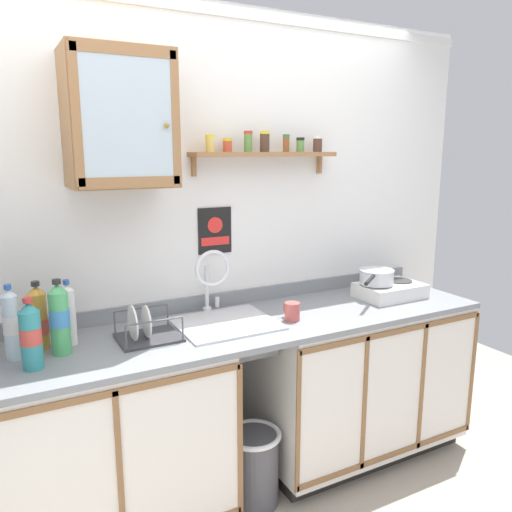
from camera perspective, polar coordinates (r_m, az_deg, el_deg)
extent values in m
cube|color=white|center=(2.83, -3.71, 1.16)|extent=(3.27, 0.05, 2.52)
cube|color=white|center=(2.83, -3.78, 25.88)|extent=(3.27, 0.02, 0.05)
cube|color=silver|center=(2.57, -16.80, -18.98)|extent=(1.09, 0.64, 0.81)
cube|color=brown|center=(2.12, -15.63, -14.63)|extent=(1.09, 0.01, 0.03)
cube|color=brown|center=(2.30, -15.09, -22.85)|extent=(0.02, 0.01, 0.75)
cube|color=brown|center=(2.45, -1.79, -20.13)|extent=(0.02, 0.01, 0.75)
cube|color=black|center=(3.37, 10.58, -19.58)|extent=(1.20, 0.58, 0.08)
cube|color=silver|center=(3.14, 11.24, -12.82)|extent=(1.23, 0.64, 0.81)
cube|color=brown|center=(2.78, 15.76, -8.18)|extent=(1.23, 0.01, 0.03)
cube|color=brown|center=(3.10, 14.96, -20.88)|extent=(1.23, 0.01, 0.03)
cube|color=brown|center=(2.58, 4.78, -18.36)|extent=(0.02, 0.01, 0.75)
cube|color=brown|center=(2.80, 12.15, -16.06)|extent=(0.02, 0.01, 0.75)
cube|color=brown|center=(3.05, 18.24, -13.92)|extent=(0.02, 0.01, 0.75)
cube|color=brown|center=(3.34, 23.24, -12.02)|extent=(0.02, 0.01, 0.75)
cube|color=gray|center=(2.62, -0.49, -7.68)|extent=(2.63, 0.67, 0.03)
cube|color=gray|center=(2.86, -3.34, -4.82)|extent=(2.63, 0.02, 0.08)
cube|color=silver|center=(2.57, -3.46, -7.58)|extent=(0.48, 0.43, 0.01)
cube|color=slate|center=(2.62, -3.42, -10.36)|extent=(0.41, 0.35, 0.01)
cube|color=slate|center=(2.75, -5.02, -7.90)|extent=(0.41, 0.01, 0.13)
cube|color=slate|center=(2.44, -1.65, -10.45)|extent=(0.41, 0.01, 0.13)
cylinder|color=#4C4C51|center=(2.62, -3.42, -10.40)|extent=(0.04, 0.04, 0.01)
cylinder|color=silver|center=(2.77, -5.53, -6.01)|extent=(0.05, 0.05, 0.02)
cylinder|color=silver|center=(2.74, -5.58, -3.43)|extent=(0.02, 0.02, 0.24)
torus|color=silver|center=(2.63, -4.90, -1.40)|extent=(0.20, 0.02, 0.20)
cylinder|color=silver|center=(2.79, -4.40, -5.20)|extent=(0.02, 0.02, 0.05)
cube|color=silver|center=(3.12, 14.87, -3.79)|extent=(0.38, 0.26, 0.08)
cylinder|color=#2D2D2D|center=(3.06, 13.41, -3.13)|extent=(0.15, 0.15, 0.01)
cylinder|color=#2D2D2D|center=(3.18, 15.88, -2.70)|extent=(0.15, 0.15, 0.01)
cylinder|color=black|center=(2.97, 15.10, -4.55)|extent=(0.03, 0.02, 0.03)
cylinder|color=black|center=(3.10, 17.58, -4.04)|extent=(0.03, 0.02, 0.03)
cylinder|color=silver|center=(3.05, 13.45, -2.33)|extent=(0.20, 0.20, 0.08)
torus|color=silver|center=(3.04, 13.48, -1.57)|extent=(0.20, 0.20, 0.01)
cylinder|color=black|center=(2.86, 12.72, -2.64)|extent=(0.16, 0.13, 0.02)
cylinder|color=#4CB266|center=(2.33, -21.26, -7.07)|extent=(0.08, 0.08, 0.27)
cone|color=#4CB266|center=(2.29, -21.55, -3.39)|extent=(0.08, 0.08, 0.04)
cylinder|color=#262626|center=(2.28, -21.60, -2.71)|extent=(0.04, 0.04, 0.02)
cylinder|color=#3F8CCC|center=(2.32, -21.31, -6.49)|extent=(0.08, 0.08, 0.08)
cylinder|color=teal|center=(2.22, -24.03, -8.68)|extent=(0.08, 0.08, 0.24)
cone|color=teal|center=(2.18, -24.34, -5.27)|extent=(0.08, 0.08, 0.04)
cylinder|color=red|center=(2.17, -24.40, -4.56)|extent=(0.04, 0.04, 0.02)
cylinder|color=#D84C3F|center=(2.21, -24.08, -8.23)|extent=(0.08, 0.08, 0.07)
cylinder|color=white|center=(2.42, -20.38, -6.53)|extent=(0.06, 0.06, 0.25)
cone|color=white|center=(2.38, -20.62, -3.32)|extent=(0.06, 0.06, 0.03)
cylinder|color=#2D59B2|center=(2.38, -20.66, -2.77)|extent=(0.03, 0.03, 0.02)
cylinder|color=white|center=(2.42, -20.37, -6.62)|extent=(0.06, 0.06, 0.07)
cylinder|color=silver|center=(2.34, -25.87, -7.34)|extent=(0.06, 0.06, 0.28)
cone|color=silver|center=(2.30, -26.20, -3.73)|extent=(0.06, 0.06, 0.03)
cylinder|color=#2D59B2|center=(2.29, -26.26, -3.14)|extent=(0.03, 0.03, 0.02)
cylinder|color=white|center=(2.34, -25.90, -6.99)|extent=(0.07, 0.07, 0.08)
cylinder|color=gold|center=(2.43, -23.34, -6.76)|extent=(0.08, 0.08, 0.25)
cone|color=gold|center=(2.39, -23.61, -3.52)|extent=(0.08, 0.08, 0.04)
cylinder|color=#262626|center=(2.38, -23.67, -2.88)|extent=(0.04, 0.04, 0.02)
cylinder|color=#D84C3F|center=(2.44, -23.29, -7.31)|extent=(0.08, 0.08, 0.07)
cube|color=#333338|center=(2.43, -12.01, -9.00)|extent=(0.28, 0.24, 0.01)
cylinder|color=#4C4F54|center=(2.28, -14.46, -8.93)|extent=(0.01, 0.01, 0.11)
cylinder|color=#4C4F54|center=(2.35, -8.27, -8.06)|extent=(0.01, 0.01, 0.11)
cylinder|color=#4C4F54|center=(2.48, -15.67, -7.27)|extent=(0.01, 0.01, 0.11)
cylinder|color=#4C4F54|center=(2.54, -9.95, -6.54)|extent=(0.01, 0.01, 0.11)
cylinder|color=#4C4F54|center=(2.29, -11.37, -7.24)|extent=(0.26, 0.01, 0.01)
cylinder|color=#4C4F54|center=(2.49, -12.83, -5.74)|extent=(0.26, 0.01, 0.01)
cylinder|color=white|center=(2.39, -13.73, -7.40)|extent=(0.01, 0.17, 0.17)
cylinder|color=white|center=(2.40, -12.26, -7.21)|extent=(0.01, 0.15, 0.15)
cylinder|color=#B24C47|center=(2.62, 4.11, -6.27)|extent=(0.08, 0.08, 0.09)
torus|color=#B24C47|center=(2.65, 3.52, -5.92)|extent=(0.02, 0.07, 0.06)
cube|color=#996B42|center=(2.42, -15.19, 14.64)|extent=(0.46, 0.31, 0.60)
cube|color=silver|center=(2.27, -14.25, 14.91)|extent=(0.38, 0.01, 0.49)
cube|color=#996B42|center=(2.22, -19.65, 14.67)|extent=(0.04, 0.01, 0.57)
cube|color=#996B42|center=(2.33, -9.06, 15.03)|extent=(0.04, 0.01, 0.57)
cube|color=#996B42|center=(2.30, -14.61, 21.67)|extent=(0.44, 0.01, 0.05)
cube|color=#996B42|center=(2.27, -13.89, 8.06)|extent=(0.44, 0.01, 0.05)
sphere|color=olive|center=(2.30, -10.05, 14.29)|extent=(0.02, 0.02, 0.02)
cube|color=#996B42|center=(2.79, 1.06, 11.41)|extent=(0.85, 0.14, 0.02)
cube|color=#996B42|center=(2.67, -7.05, 9.98)|extent=(0.02, 0.03, 0.10)
cube|color=#996B42|center=(3.04, 7.15, 10.19)|extent=(0.02, 0.03, 0.10)
cylinder|color=#E0C659|center=(2.63, -5.23, 12.38)|extent=(0.04, 0.04, 0.07)
cylinder|color=yellow|center=(2.63, -5.25, 13.33)|extent=(0.05, 0.05, 0.02)
cylinder|color=#CC4C33|center=(2.70, -3.24, 12.24)|extent=(0.05, 0.05, 0.06)
cylinder|color=yellow|center=(2.70, -3.25, 13.01)|extent=(0.05, 0.05, 0.02)
cylinder|color=#598C3F|center=(2.73, -0.88, 12.64)|extent=(0.04, 0.04, 0.09)
cylinder|color=red|center=(2.73, -0.89, 13.78)|extent=(0.05, 0.05, 0.02)
cylinder|color=#4C3326|center=(2.77, 0.98, 12.63)|extent=(0.05, 0.05, 0.09)
cylinder|color=yellow|center=(2.78, 0.99, 13.77)|extent=(0.05, 0.05, 0.02)
cylinder|color=brown|center=(2.84, 3.41, 12.43)|extent=(0.04, 0.04, 0.08)
cylinder|color=#33723F|center=(2.84, 3.43, 13.38)|extent=(0.04, 0.04, 0.02)
cylinder|color=#598C3F|center=(2.89, 5.02, 12.25)|extent=(0.04, 0.04, 0.06)
cylinder|color=black|center=(2.89, 5.04, 13.03)|extent=(0.05, 0.05, 0.02)
cylinder|color=#4C3326|center=(2.96, 6.96, 12.29)|extent=(0.05, 0.05, 0.07)
cylinder|color=white|center=(2.96, 6.98, 13.16)|extent=(0.05, 0.05, 0.02)
cube|color=black|center=(2.76, -4.67, 2.87)|extent=(0.19, 0.01, 0.25)
cube|color=red|center=(2.76, -4.61, 1.69)|extent=(0.16, 0.00, 0.05)
cylinder|color=red|center=(2.75, -4.64, 3.50)|extent=(0.09, 0.00, 0.09)
cylinder|color=#4C4C51|center=(2.79, -0.27, -22.88)|extent=(0.25, 0.25, 0.38)
torus|color=white|center=(2.69, -0.27, -19.52)|extent=(0.28, 0.28, 0.03)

